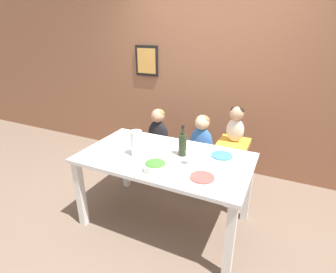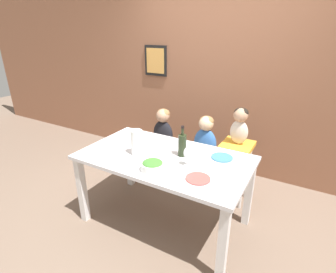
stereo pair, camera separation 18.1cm
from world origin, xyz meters
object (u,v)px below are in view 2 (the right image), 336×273
person_baby_right (240,123)px  wine_glass_near (187,153)px  dinner_plate_front_left (109,151)px  dinner_plate_back_right (222,157)px  chair_far_left (163,153)px  paper_towel_roll (137,142)px  chair_right_highchair (236,157)px  chair_far_center (204,164)px  dinner_plate_front_right (198,179)px  wine_bottle (182,145)px  dinner_plate_back_left (146,137)px  salad_bowl_large (153,165)px  person_child_left (163,128)px  person_child_center (205,137)px

person_baby_right → wine_glass_near: 0.83m
dinner_plate_front_left → dinner_plate_back_right: size_ratio=1.00×
chair_far_left → dinner_plate_back_right: dinner_plate_back_right is taller
paper_towel_roll → wine_glass_near: size_ratio=1.43×
wine_glass_near → chair_right_highchair: bearing=73.3°
chair_far_center → dinner_plate_front_left: bearing=-125.1°
person_baby_right → dinner_plate_front_right: (-0.05, -0.96, -0.20)m
wine_glass_near → dinner_plate_front_right: 0.27m
dinner_plate_front_left → dinner_plate_back_right: bearing=22.7°
person_baby_right → wine_bottle: size_ratio=1.33×
dinner_plate_back_left → chair_right_highchair: bearing=26.3°
wine_bottle → salad_bowl_large: size_ratio=1.46×
dinner_plate_front_left → dinner_plate_back_left: 0.49m
person_child_left → dinner_plate_front_right: bearing=-46.7°
person_baby_right → wine_glass_near: size_ratio=2.35×
person_child_left → paper_towel_roll: (0.20, -0.83, 0.16)m
paper_towel_roll → salad_bowl_large: 0.36m
person_child_center → dinner_plate_back_left: (-0.53, -0.45, 0.04)m
person_child_center → person_child_left: bearing=180.0°
person_baby_right → dinner_plate_front_right: person_baby_right is taller
wine_glass_near → dinner_plate_front_left: 0.82m
person_child_left → dinner_plate_back_left: (0.05, -0.45, 0.04)m
chair_far_left → person_child_center: 0.68m
chair_far_left → wine_glass_near: size_ratio=2.57×
chair_far_center → chair_right_highchair: chair_right_highchair is taller
wine_bottle → dinner_plate_front_right: bearing=-45.9°
dinner_plate_back_left → dinner_plate_back_right: bearing=-3.1°
chair_far_center → person_child_left: bearing=179.9°
person_baby_right → dinner_plate_front_left: (-1.03, -0.93, -0.20)m
dinner_plate_back_left → dinner_plate_front_left: bearing=-104.4°
person_child_left → paper_towel_roll: 0.87m
person_baby_right → dinner_plate_back_left: person_baby_right is taller
person_child_center → person_baby_right: (0.38, 0.00, 0.24)m
person_child_center → dinner_plate_back_right: person_child_center is taller
chair_far_left → person_baby_right: 1.13m
paper_towel_roll → dinner_plate_front_left: size_ratio=1.22×
chair_far_left → dinner_plate_back_right: bearing=-27.7°
chair_right_highchair → person_baby_right: person_baby_right is taller
paper_towel_roll → dinner_plate_front_right: 0.72m
paper_towel_roll → dinner_plate_back_left: 0.43m
chair_far_center → salad_bowl_large: size_ratio=2.13×
chair_far_center → salad_bowl_large: (-0.08, -1.01, 0.44)m
chair_far_center → dinner_plate_back_left: 0.80m
wine_glass_near → person_child_center: bearing=100.3°
dinner_plate_front_right → salad_bowl_large: bearing=-172.8°
salad_bowl_large → dinner_plate_back_left: bearing=128.8°
chair_far_center → chair_right_highchair: bearing=0.0°
chair_far_center → salad_bowl_large: bearing=-94.4°
person_child_left → wine_bottle: 0.89m
paper_towel_roll → wine_glass_near: (0.52, 0.04, -0.01)m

